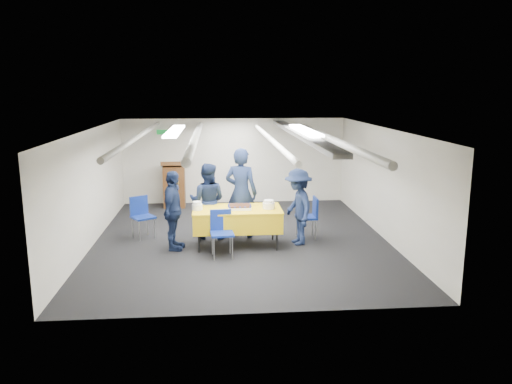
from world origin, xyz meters
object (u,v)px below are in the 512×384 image
sailor_b (207,201)px  sheet_cake (240,207)px  podium (174,184)px  chair_left (141,213)px  serving_table (237,219)px  sailor_c (173,211)px  chair_right (310,213)px  sailor_d (298,207)px  sailor_a (241,193)px  chair_near (221,228)px

sailor_b → sheet_cake: bearing=145.9°
podium → chair_left: 2.74m
serving_table → sailor_c: size_ratio=1.12×
podium → chair_right: 4.31m
chair_right → sailor_b: size_ratio=0.55×
podium → sailor_d: sailor_d is taller
sailor_a → sheet_cake: bearing=105.8°
chair_right → sailor_a: sailor_a is taller
sheet_cake → chair_left: bearing=158.5°
sheet_cake → chair_right: chair_right is taller
podium → sailor_c: sailor_c is taller
sheet_cake → sailor_a: size_ratio=0.24×
chair_left → sailor_c: 1.18m
sailor_a → sailor_d: size_ratio=1.23×
sheet_cake → chair_right: (1.50, 0.45, -0.28)m
sheet_cake → sailor_d: bearing=3.5°
chair_right → chair_left: size_ratio=1.00×
sheet_cake → sailor_b: 0.91m
sailor_b → sailor_d: size_ratio=1.03×
sheet_cake → sailor_b: (-0.64, 0.65, -0.02)m
chair_left → sheet_cake: bearing=-21.5°
chair_near → sailor_d: (1.54, 0.59, 0.24)m
sailor_b → chair_right: bearing=-173.8°
chair_left → chair_near: bearing=-38.5°
podium → chair_right: size_ratio=1.44×
podium → sailor_d: 4.38m
sailor_a → sailor_c: (-1.36, -0.78, -0.17)m
sailor_b → sailor_c: 0.99m
serving_table → chair_near: bearing=-120.1°
chair_near → sailor_d: bearing=21.1°
chair_right → sailor_b: sailor_b is taller
chair_near → chair_right: 2.11m
sailor_c → chair_left: bearing=49.2°
podium → chair_near: bearing=-73.6°
podium → sailor_c: (0.26, -3.58, 0.17)m
sheet_cake → sailor_a: (0.07, 0.69, 0.14)m
sheet_cake → sailor_c: size_ratio=0.30×
chair_right → sailor_c: size_ratio=0.56×
chair_right → sailor_d: size_ratio=0.56×
sheet_cake → sailor_b: bearing=134.5°
chair_right → sailor_d: (-0.33, -0.38, 0.24)m
sheet_cake → serving_table: bearing=148.0°
podium → chair_left: podium is taller
sailor_d → sailor_a: bearing=-129.8°
chair_near → podium: bearing=106.4°
serving_table → sailor_b: sailor_b is taller
chair_right → sailor_d: sailor_d is taller
serving_table → chair_left: size_ratio=2.01×
sheet_cake → chair_right: 1.59m
sailor_a → chair_right: bearing=-168.0°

